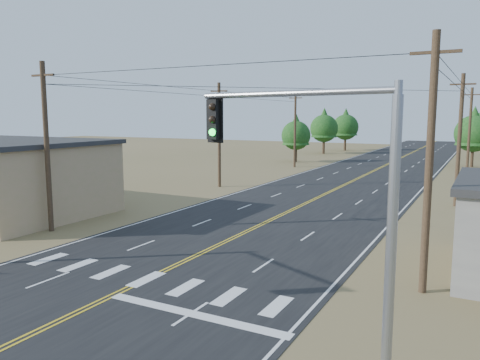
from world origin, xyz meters
The scene contains 12 objects.
road centered at (0.00, 30.00, 0.01)m, with size 15.00×200.00×0.02m, color black.
utility_pole_left_near centered at (-10.50, 12.00, 5.12)m, with size 1.80×0.30×10.00m.
utility_pole_left_mid centered at (-10.50, 32.00, 5.12)m, with size 1.80×0.30×10.00m.
utility_pole_left_far centered at (-10.50, 52.00, 5.12)m, with size 1.80×0.30×10.00m.
utility_pole_right_near centered at (10.50, 12.00, 5.12)m, with size 1.80×0.30×10.00m.
utility_pole_right_mid centered at (10.50, 32.00, 5.12)m, with size 1.80×0.30×10.00m.
utility_pole_right_far centered at (10.50, 52.00, 5.12)m, with size 1.80×0.30×10.00m.
signal_mast_right centered at (8.97, 4.27, 5.15)m, with size 5.75×1.22×7.68m.
tree_left_near centered at (-12.86, 58.48, 4.40)m, with size 4.32×4.32×7.19m.
tree_left_mid centered at (-14.00, 75.42, 5.09)m, with size 4.99×4.99×8.32m.
tree_left_far centered at (-12.65, 84.89, 5.13)m, with size 5.03×5.03×8.39m.
tree_right_near centered at (10.66, 63.10, 5.01)m, with size 4.91×4.91×8.18m.
Camera 1 is at (12.41, -6.94, 6.90)m, focal length 35.00 mm.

